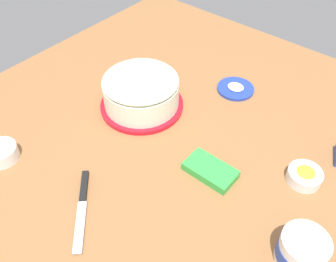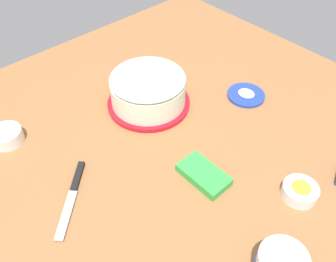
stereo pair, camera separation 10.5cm
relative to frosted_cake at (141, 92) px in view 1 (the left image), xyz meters
The scene contains 8 objects.
ground_plane 0.27m from the frosted_cake, 159.36° to the left, with size 1.54×1.54×0.00m, color #936038.
frosted_cake is the anchor object (origin of this frame).
frosting_tub 0.64m from the frosted_cake, 165.32° to the left, with size 0.11×0.11×0.08m.
frosting_tub_lid 0.33m from the frosted_cake, 124.88° to the right, with size 0.13×0.13×0.02m.
spreading_knife 0.40m from the frosted_cake, 110.32° to the left, with size 0.18×0.18×0.01m.
sprinkle_bowl_yellow 0.54m from the frosted_cake, behind, with size 0.09×0.09×0.04m.
sprinkle_bowl_green 0.44m from the frosted_cake, 69.74° to the left, with size 0.09×0.09×0.04m.
candy_box_upper 0.34m from the frosted_cake, 165.42° to the left, with size 0.14×0.08×0.02m, color green.
Camera 1 is at (-0.39, 0.54, 0.78)m, focal length 38.74 mm.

